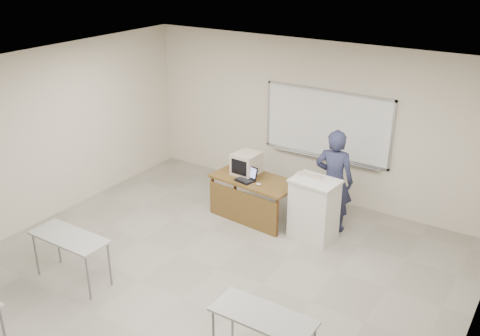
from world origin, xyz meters
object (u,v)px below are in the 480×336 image
Objects in this scene: laptop at (246,177)px; mouse at (259,184)px; instructor_desk at (251,191)px; podium at (314,209)px; presenter at (334,181)px; keyboard at (309,176)px; whiteboard at (327,125)px; crt_monitor at (247,163)px.

laptop is 0.31m from mouse.
podium reaches higher than instructor_desk.
keyboard is at bearing 45.80° from presenter.
instructor_desk is 0.30m from mouse.
mouse is 0.23× the size of keyboard.
laptop is at bearing 10.15° from presenter.
whiteboard is 1.82m from laptop.
crt_monitor is at bearing 144.03° from mouse.
whiteboard is 2.35× the size of podium.
podium is at bearing -71.19° from whiteboard.
keyboard is at bearing 157.26° from podium.
whiteboard reaches higher than crt_monitor.
keyboard is (1.05, 0.09, 0.51)m from instructor_desk.
crt_monitor reaches higher than podium.
whiteboard is 1.62× the size of instructor_desk.
whiteboard is 1.65m from crt_monitor.
crt_monitor is at bearing -0.20° from presenter.
whiteboard reaches higher than mouse.
podium is 10.27× the size of mouse.
crt_monitor is 1.07× the size of keyboard.
crt_monitor reaches higher than instructor_desk.
mouse is at bearing -18.13° from instructor_desk.
podium is (1.20, 0.01, -0.03)m from instructor_desk.
crt_monitor is 0.32m from laptop.
mouse is (0.30, -0.07, -0.04)m from laptop.
laptop is 3.10× the size of mouse.
presenter is at bearing 26.62° from mouse.
crt_monitor is (-1.45, 0.23, 0.41)m from podium.
keyboard reaches higher than mouse.
presenter is at bearing -58.12° from whiteboard.
podium is at bearing 13.05° from laptop.
laptop is at bearing -55.73° from crt_monitor.
presenter is (1.32, 0.48, 0.34)m from instructor_desk.
keyboard is (-0.15, 0.08, 0.54)m from podium.
mouse is (0.45, -0.33, -0.17)m from crt_monitor.
instructor_desk is 0.27m from laptop.
laptop reaches higher than instructor_desk.
presenter is (0.27, 0.39, -0.17)m from keyboard.
whiteboard is 24.15× the size of mouse.
whiteboard is 1.38× the size of presenter.
laptop is (-0.80, -1.49, -0.67)m from whiteboard.
instructor_desk is 3.26× the size of crt_monitor.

